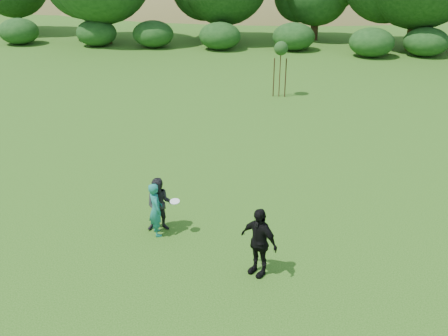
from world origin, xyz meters
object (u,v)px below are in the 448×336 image
object	(u,v)px
player_teal	(156,209)
sapling	(281,50)
player_grey	(160,205)
player_black	(259,242)

from	to	relation	value
player_teal	sapling	xyz separation A→B (m)	(2.63, 13.85, 1.64)
player_teal	player_grey	size ratio (longest dim) A/B	0.98
player_teal	player_grey	bearing A→B (deg)	-42.99
player_black	sapling	world-z (taller)	sapling
player_grey	sapling	distance (m)	13.95
player_teal	sapling	size ratio (longest dim) A/B	0.55
player_teal	player_black	distance (m)	3.24
sapling	player_teal	bearing A→B (deg)	-100.74
player_black	player_grey	bearing A→B (deg)	-175.39
player_teal	player_black	world-z (taller)	player_black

